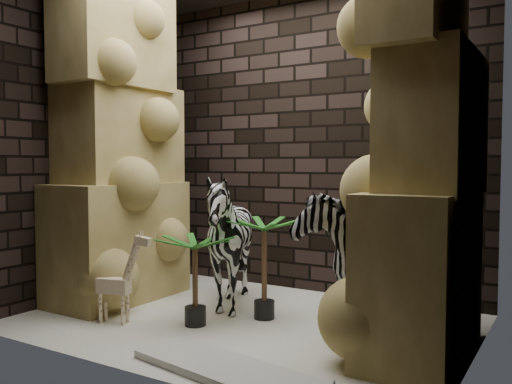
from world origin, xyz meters
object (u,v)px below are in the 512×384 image
Objects in this scene: surfboard at (249,377)px; palm_front at (264,268)px; zebra_left at (229,249)px; palm_back at (195,280)px; giraffe_toy at (114,275)px; zebra_right at (351,245)px.

palm_front is at bearing 125.78° from surfboard.
palm_front is 1.35m from surfboard.
palm_back is (0.02, -0.50, -0.18)m from zebra_left.
palm_front is at bearing 21.47° from giraffe_toy.
zebra_left is 1.64× the size of palm_back.
palm_front is (-0.70, -0.15, -0.22)m from zebra_right.
palm_front is 0.58m from palm_back.
palm_front is at bearing -175.73° from zebra_right.
palm_front is at bearing 50.06° from palm_back.
surfboard is at bearing -34.31° from zebra_left.
zebra_right is 1.68× the size of giraffe_toy.
zebra_right reaches higher than zebra_left.
giraffe_toy is 1.07× the size of palm_back.
palm_back is at bearing -129.94° from palm_front.
palm_front is 0.51× the size of surfboard.
giraffe_toy is (-0.58, -0.79, -0.15)m from zebra_left.
palm_front reaches higher than surfboard.
giraffe_toy reaches higher than palm_back.
giraffe_toy is 0.67m from palm_back.
giraffe_toy is (-1.67, -0.88, -0.26)m from zebra_right.
giraffe_toy reaches higher than surfboard.
palm_back is at bearing -158.68° from zebra_right.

